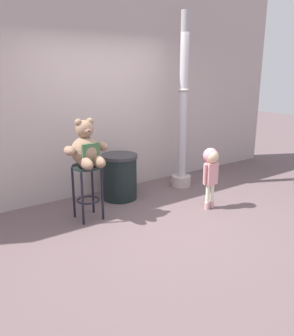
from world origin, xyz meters
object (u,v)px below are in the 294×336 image
(teddy_bear, at_px, (87,149))
(lamppost, at_px, (183,122))
(trash_bin, at_px, (120,177))
(child_walking, at_px, (211,165))
(bar_stool_with_teddy, at_px, (87,181))

(teddy_bear, distance_m, lamppost, 1.95)
(teddy_bear, bearing_deg, lamppost, 10.62)
(trash_bin, bearing_deg, child_walking, -52.19)
(trash_bin, bearing_deg, bar_stool_with_teddy, -150.69)
(teddy_bear, distance_m, child_walking, 1.74)
(bar_stool_with_teddy, distance_m, lamppost, 2.03)
(teddy_bear, height_order, child_walking, teddy_bear)
(child_walking, bearing_deg, lamppost, 164.36)
(bar_stool_with_teddy, distance_m, teddy_bear, 0.44)
(child_walking, xyz_separation_m, lamppost, (0.33, 1.01, 0.47))
(bar_stool_with_teddy, height_order, trash_bin, bar_stool_with_teddy)
(teddy_bear, height_order, lamppost, lamppost)
(teddy_bear, height_order, trash_bin, teddy_bear)
(bar_stool_with_teddy, relative_size, child_walking, 0.84)
(child_walking, height_order, trash_bin, child_walking)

